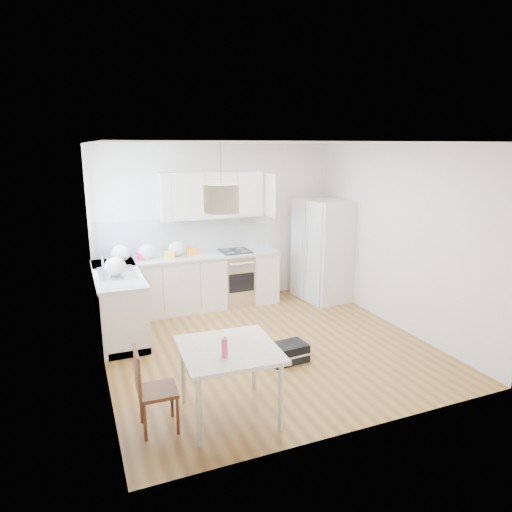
{
  "coord_description": "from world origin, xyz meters",
  "views": [
    {
      "loc": [
        -2.33,
        -5.31,
        2.66
      ],
      "look_at": [
        0.01,
        0.4,
        1.17
      ],
      "focal_mm": 32.0,
      "sensor_mm": 36.0,
      "label": 1
    }
  ],
  "objects_px": {
    "dining_table": "(229,355)",
    "dining_chair": "(158,389)",
    "refrigerator": "(325,250)",
    "gym_bag": "(287,353)"
  },
  "relations": [
    {
      "from": "dining_chair",
      "to": "gym_bag",
      "type": "bearing_deg",
      "value": 26.6
    },
    {
      "from": "refrigerator",
      "to": "dining_table",
      "type": "relative_size",
      "value": 1.79
    },
    {
      "from": "refrigerator",
      "to": "gym_bag",
      "type": "bearing_deg",
      "value": -137.63
    },
    {
      "from": "gym_bag",
      "to": "refrigerator",
      "type": "bearing_deg",
      "value": 45.14
    },
    {
      "from": "dining_chair",
      "to": "dining_table",
      "type": "bearing_deg",
      "value": -1.63
    },
    {
      "from": "dining_table",
      "to": "dining_chair",
      "type": "relative_size",
      "value": 1.17
    },
    {
      "from": "gym_bag",
      "to": "dining_table",
      "type": "bearing_deg",
      "value": -145.68
    },
    {
      "from": "dining_table",
      "to": "dining_chair",
      "type": "distance_m",
      "value": 0.74
    },
    {
      "from": "dining_chair",
      "to": "refrigerator",
      "type": "bearing_deg",
      "value": 40.79
    },
    {
      "from": "refrigerator",
      "to": "dining_table",
      "type": "distance_m",
      "value": 3.95
    }
  ]
}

